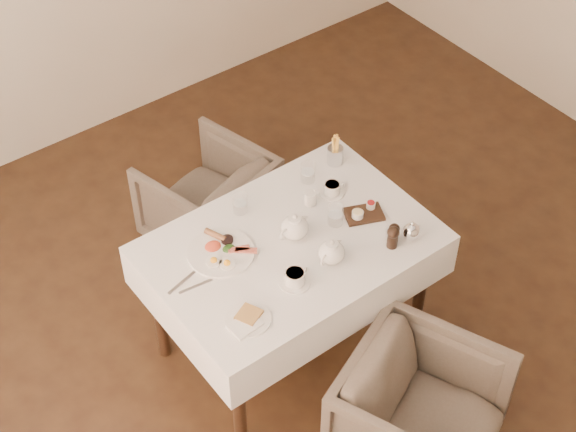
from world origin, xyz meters
The scene contains 20 objects.
table centered at (-0.36, 0.31, 0.64)m, with size 1.28×0.88×0.75m.
armchair_near centered at (-0.27, -0.52, 0.30)m, with size 0.64×0.66×0.60m, color brown.
armchair_far centered at (-0.25, 1.21, 0.28)m, with size 0.60×0.62×0.56m, color brown.
breakfast_plate centered at (-0.65, 0.45, 0.77)m, with size 0.30×0.30×0.04m.
side_plate centered at (-0.78, 0.06, 0.76)m, with size 0.20×0.19×0.02m.
teapot_centre centered at (-0.33, 0.33, 0.83)m, with size 0.18×0.14×0.14m, color white, non-canonical shape.
teapot_front centered at (-0.29, 0.11, 0.82)m, with size 0.16×0.13×0.13m, color white, non-canonical shape.
creamer centered at (-0.13, 0.46, 0.79)m, with size 0.06×0.06×0.07m, color white.
teacup_near centered at (-0.49, 0.11, 0.79)m, with size 0.14×0.14×0.07m.
teacup_far centered at (-0.01, 0.45, 0.78)m, with size 0.12×0.12×0.06m.
glass_left centered at (-0.43, 0.62, 0.80)m, with size 0.07×0.07×0.10m, color silver.
glass_mid centered at (-0.12, 0.29, 0.81)m, with size 0.07×0.07×0.10m, color silver.
glass_right centered at (-0.04, 0.60, 0.80)m, with size 0.07×0.07×0.10m, color silver.
condiment_board centered at (0.02, 0.25, 0.77)m, with size 0.21×0.18×0.05m.
pepper_mill_left centered at (-0.01, 0.02, 0.81)m, with size 0.06×0.06×0.12m, color black, non-canonical shape.
pepper_mill_right centered at (0.01, 0.04, 0.81)m, with size 0.05×0.05×0.10m, color black, non-canonical shape.
silver_pot centered at (0.09, 0.00, 0.81)m, with size 0.10×0.08×0.11m, color white, non-canonical shape.
fries_cup centered at (0.15, 0.62, 0.83)m, with size 0.08×0.08×0.17m.
cutlery_fork centered at (-0.87, 0.41, 0.76)m, with size 0.02×0.19×0.00m, color silver.
cutlery_knife centered at (-0.84, 0.35, 0.76)m, with size 0.01×0.18×0.00m, color silver.
Camera 1 is at (-2.03, -1.88, 3.65)m, focal length 55.00 mm.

